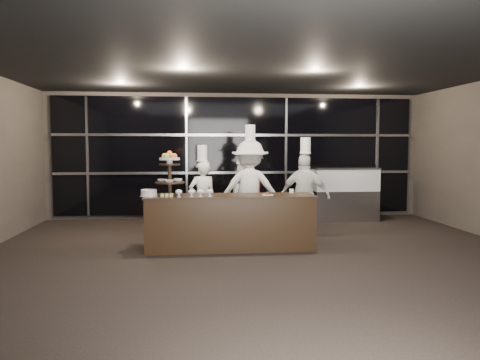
{
  "coord_description": "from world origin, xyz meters",
  "views": [
    {
      "loc": [
        -1.06,
        -6.28,
        1.75
      ],
      "look_at": [
        -0.24,
        1.81,
        1.15
      ],
      "focal_mm": 35.0,
      "sensor_mm": 36.0,
      "label": 1
    }
  ],
  "objects": [
    {
      "name": "display_stand",
      "position": [
        -1.44,
        1.51,
        1.34
      ],
      "size": [
        0.48,
        0.48,
        0.74
      ],
      "color": "black",
      "rests_on": "buffet_counter"
    },
    {
      "name": "window_wall",
      "position": [
        0.0,
        4.94,
        1.5
      ],
      "size": [
        8.6,
        0.1,
        2.8
      ],
      "color": "black",
      "rests_on": "ground"
    },
    {
      "name": "pastry_squares",
      "position": [
        -1.48,
        1.34,
        0.95
      ],
      "size": [
        0.2,
        0.13,
        0.05
      ],
      "color": "#DBC76B",
      "rests_on": "buffet_counter"
    },
    {
      "name": "chef_b",
      "position": [
        -0.11,
        2.64,
        0.72
      ],
      "size": [
        0.77,
        0.65,
        1.71
      ],
      "color": "white",
      "rests_on": "ground"
    },
    {
      "name": "chef_c",
      "position": [
        0.02,
        2.49,
        0.93
      ],
      "size": [
        1.3,
        0.9,
        2.14
      ],
      "color": "white",
      "rests_on": "ground"
    },
    {
      "name": "chef_d",
      "position": [
        1.05,
        2.32,
        0.82
      ],
      "size": [
        1.02,
        0.75,
        1.9
      ],
      "color": "white",
      "rests_on": "ground"
    },
    {
      "name": "chef_cup",
      "position": [
        0.67,
        1.76,
        0.96
      ],
      "size": [
        0.08,
        0.08,
        0.07
      ],
      "primitive_type": "cylinder",
      "color": "white",
      "rests_on": "buffet_counter"
    },
    {
      "name": "small_plate",
      "position": [
        0.19,
        1.41,
        0.94
      ],
      "size": [
        0.2,
        0.2,
        0.05
      ],
      "color": "white",
      "rests_on": "buffet_counter"
    },
    {
      "name": "layer_cake",
      "position": [
        -1.78,
        1.46,
        0.97
      ],
      "size": [
        0.3,
        0.3,
        0.11
      ],
      "color": "white",
      "rests_on": "buffet_counter"
    },
    {
      "name": "chef_a",
      "position": [
        -0.88,
        2.6,
        0.77
      ],
      "size": [
        0.62,
        0.5,
        1.76
      ],
      "color": "white",
      "rests_on": "ground"
    },
    {
      "name": "buffet_counter",
      "position": [
        -0.44,
        1.51,
        0.47
      ],
      "size": [
        2.84,
        0.74,
        0.92
      ],
      "color": "black",
      "rests_on": "ground"
    },
    {
      "name": "compotes",
      "position": [
        -1.02,
        1.29,
        1.0
      ],
      "size": [
        0.61,
        0.11,
        0.12
      ],
      "color": "silver",
      "rests_on": "buffet_counter"
    },
    {
      "name": "room",
      "position": [
        0.0,
        0.0,
        1.5
      ],
      "size": [
        10.0,
        10.0,
        10.0
      ],
      "color": "black",
      "rests_on": "ground"
    },
    {
      "name": "display_case",
      "position": [
        2.47,
        4.3,
        0.69
      ],
      "size": [
        1.51,
        0.66,
        1.24
      ],
      "color": "#A5A5AA",
      "rests_on": "ground"
    }
  ]
}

